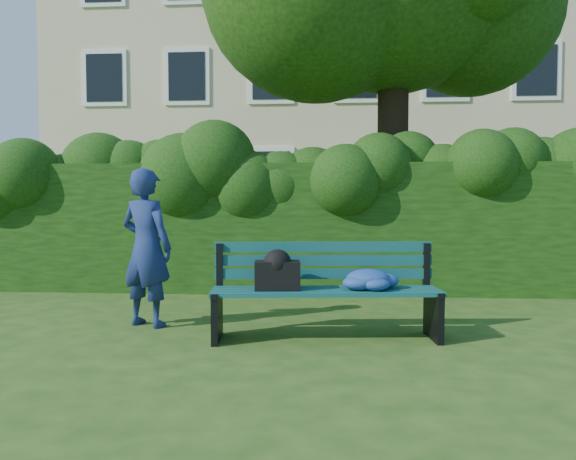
{
  "coord_description": "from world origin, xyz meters",
  "views": [
    {
      "loc": [
        0.5,
        -5.83,
        1.29
      ],
      "look_at": [
        0.0,
        0.6,
        0.95
      ],
      "focal_mm": 35.0,
      "sensor_mm": 36.0,
      "label": 1
    }
  ],
  "objects": [
    {
      "name": "ground",
      "position": [
        0.0,
        0.0,
        0.0
      ],
      "size": [
        80.0,
        80.0,
        0.0
      ],
      "primitive_type": "plane",
      "color": "#274C15",
      "rests_on": "ground"
    },
    {
      "name": "apartment_building",
      "position": [
        -0.0,
        13.99,
        6.0
      ],
      "size": [
        16.0,
        8.08,
        12.0
      ],
      "color": "tan",
      "rests_on": "ground"
    },
    {
      "name": "hedge",
      "position": [
        0.0,
        2.2,
        0.9
      ],
      "size": [
        10.0,
        1.0,
        1.8
      ],
      "color": "black",
      "rests_on": "ground"
    },
    {
      "name": "park_bench",
      "position": [
        0.46,
        -0.63,
        0.51
      ],
      "size": [
        2.15,
        0.76,
        0.89
      ],
      "rotation": [
        0.0,
        0.0,
        0.1
      ],
      "color": "#0D4045",
      "rests_on": "ground"
    },
    {
      "name": "man_reading",
      "position": [
        -1.39,
        -0.24,
        0.81
      ],
      "size": [
        0.69,
        0.58,
        1.62
      ],
      "primitive_type": "imported",
      "rotation": [
        0.0,
        0.0,
        2.76
      ],
      "color": "navy",
      "rests_on": "ground"
    }
  ]
}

